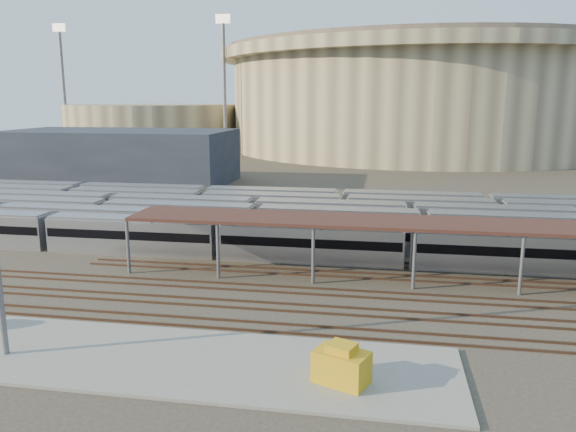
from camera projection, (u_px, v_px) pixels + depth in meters
The scene contains 12 objects.
ground at pixel (208, 282), 49.39m from camera, with size 420.00×420.00×0.00m, color #383026.
apron at pixel (60, 351), 35.75m from camera, with size 50.00×9.00×0.20m, color gray.
subway_trains at pixel (240, 218), 67.18m from camera, with size 129.97×23.90×3.60m.
inspection_shed at pixel (465, 227), 48.54m from camera, with size 60.30×6.00×5.30m.
empty_tracks at pixel (189, 301), 44.55m from camera, with size 170.00×9.62×0.18m.
stadium at pixel (420, 97), 176.84m from camera, with size 124.00×124.00×32.50m.
secondary_arena at pixel (154, 126), 183.37m from camera, with size 56.00×56.00×14.00m, color tan.
service_building at pixel (120, 157), 107.27m from camera, with size 42.00×20.00×10.00m, color #1E232D.
floodlight_0 at pixel (224, 81), 156.26m from camera, with size 4.00×1.00×38.40m.
floodlight_1 at pixel (63, 83), 175.11m from camera, with size 4.00×1.00×38.40m.
floodlight_3 at pixel (317, 85), 201.13m from camera, with size 4.00×1.00×38.40m.
yellow_equipment at pixel (341, 367), 31.39m from camera, with size 2.96×1.85×1.85m, color #C09012.
Camera 1 is at (15.01, -45.25, 15.84)m, focal length 35.00 mm.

